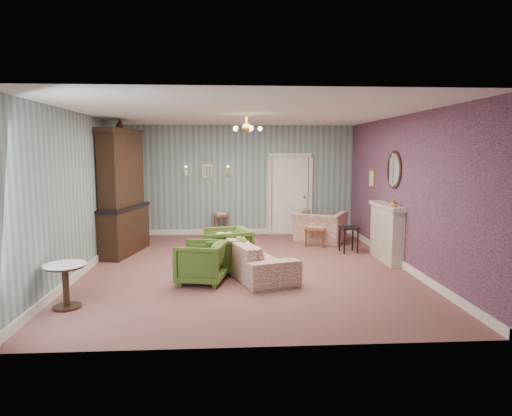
{
  "coord_description": "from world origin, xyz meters",
  "views": [
    {
      "loc": [
        -0.34,
        -8.29,
        2.21
      ],
      "look_at": [
        0.2,
        0.4,
        1.1
      ],
      "focal_mm": 31.11,
      "sensor_mm": 36.0,
      "label": 1
    }
  ],
  "objects": [
    {
      "name": "floor",
      "position": [
        0.0,
        0.0,
        0.0
      ],
      "size": [
        7.0,
        7.0,
        0.0
      ],
      "primitive_type": "plane",
      "color": "#83524C",
      "rests_on": "ground"
    },
    {
      "name": "sconce_right",
      "position": [
        -0.35,
        3.44,
        1.7
      ],
      "size": [
        0.16,
        0.12,
        0.3
      ],
      "primitive_type": null,
      "color": "gold",
      "rests_on": "wall_back"
    },
    {
      "name": "wall_right_floral",
      "position": [
        2.98,
        0.0,
        1.45
      ],
      "size": [
        0.0,
        7.0,
        7.0
      ],
      "primitive_type": "plane",
      "rotation": [
        1.57,
        0.0,
        -1.57
      ],
      "color": "#A75363",
      "rests_on": "ground"
    },
    {
      "name": "olive_chair_c",
      "position": [
        -0.36,
        0.09,
        0.41
      ],
      "size": [
        0.93,
        0.97,
        0.83
      ],
      "primitive_type": "imported",
      "rotation": [
        0.0,
        0.0,
        -1.31
      ],
      "color": "#455F21",
      "rests_on": "floor"
    },
    {
      "name": "pedestal_table",
      "position": [
        -2.65,
        -2.06,
        0.32
      ],
      "size": [
        0.77,
        0.77,
        0.64
      ],
      "primitive_type": null,
      "rotation": [
        0.0,
        0.0,
        -0.38
      ],
      "color": "black",
      "rests_on": "floor"
    },
    {
      "name": "burgundy_cushion",
      "position": [
        1.83,
        2.13,
        0.48
      ],
      "size": [
        0.41,
        0.28,
        0.39
      ],
      "primitive_type": "cube",
      "rotation": [
        0.17,
        0.0,
        -0.35
      ],
      "color": "maroon",
      "rests_on": "wingback_chair"
    },
    {
      "name": "ceiling",
      "position": [
        0.0,
        0.0,
        2.9
      ],
      "size": [
        7.0,
        7.0,
        0.0
      ],
      "primitive_type": "plane",
      "rotation": [
        3.14,
        0.0,
        0.0
      ],
      "color": "white",
      "rests_on": "ground"
    },
    {
      "name": "nesting_table",
      "position": [
        -0.54,
        3.15,
        0.32
      ],
      "size": [
        0.45,
        0.54,
        0.64
      ],
      "primitive_type": null,
      "rotation": [
        0.0,
        0.0,
        0.14
      ],
      "color": "brown",
      "rests_on": "floor"
    },
    {
      "name": "wall_back",
      "position": [
        0.0,
        3.5,
        1.45
      ],
      "size": [
        6.0,
        0.0,
        6.0
      ],
      "primitive_type": "plane",
      "rotation": [
        1.57,
        0.0,
        0.0
      ],
      "color": "slate",
      "rests_on": "ground"
    },
    {
      "name": "olive_chair_b",
      "position": [
        -0.42,
        -0.33,
        0.37
      ],
      "size": [
        0.75,
        0.79,
        0.75
      ],
      "primitive_type": "imported",
      "rotation": [
        0.0,
        0.0,
        -1.48
      ],
      "color": "#455F21",
      "rests_on": "floor"
    },
    {
      "name": "sconce_left",
      "position": [
        -1.45,
        3.44,
        1.7
      ],
      "size": [
        0.16,
        0.12,
        0.3
      ],
      "primitive_type": null,
      "color": "gold",
      "rests_on": "wall_back"
    },
    {
      "name": "mantel_vase",
      "position": [
        2.84,
        0.0,
        1.23
      ],
      "size": [
        0.15,
        0.15,
        0.15
      ],
      "primitive_type": "imported",
      "color": "gold",
      "rests_on": "fireplace"
    },
    {
      "name": "gilt_mirror_back",
      "position": [
        -0.9,
        3.46,
        1.7
      ],
      "size": [
        0.28,
        0.06,
        0.36
      ],
      "primitive_type": null,
      "color": "gold",
      "rests_on": "wall_back"
    },
    {
      "name": "oval_mirror",
      "position": [
        2.96,
        0.4,
        1.85
      ],
      "size": [
        0.04,
        0.76,
        0.84
      ],
      "primitive_type": null,
      "color": "white",
      "rests_on": "wall_right"
    },
    {
      "name": "dresser",
      "position": [
        -2.65,
        1.38,
        1.43
      ],
      "size": [
        0.93,
        1.8,
        2.86
      ],
      "primitive_type": null,
      "rotation": [
        0.0,
        0.0,
        -0.21
      ],
      "color": "black",
      "rests_on": "floor"
    },
    {
      "name": "wall_left",
      "position": [
        -3.0,
        0.0,
        1.45
      ],
      "size": [
        0.0,
        7.0,
        7.0
      ],
      "primitive_type": "plane",
      "rotation": [
        1.57,
        0.0,
        1.57
      ],
      "color": "slate",
      "rests_on": "ground"
    },
    {
      "name": "coffee_table",
      "position": [
        1.76,
        2.07,
        0.22
      ],
      "size": [
        0.75,
        0.97,
        0.44
      ],
      "primitive_type": null,
      "rotation": [
        0.0,
        0.0,
        -0.35
      ],
      "color": "brown",
      "rests_on": "floor"
    },
    {
      "name": "chandelier",
      "position": [
        0.0,
        0.0,
        2.63
      ],
      "size": [
        0.56,
        0.56,
        0.36
      ],
      "primitive_type": null,
      "color": "gold",
      "rests_on": "ceiling"
    },
    {
      "name": "olive_chair_a",
      "position": [
        -0.81,
        -0.95,
        0.39
      ],
      "size": [
        0.86,
        0.89,
        0.78
      ],
      "primitive_type": "imported",
      "rotation": [
        0.0,
        0.0,
        -1.79
      ],
      "color": "#455F21",
      "rests_on": "floor"
    },
    {
      "name": "framed_print",
      "position": [
        2.97,
        1.75,
        1.6
      ],
      "size": [
        0.04,
        0.34,
        0.42
      ],
      "primitive_type": null,
      "color": "gold",
      "rests_on": "wall_right"
    },
    {
      "name": "sofa_chintz",
      "position": [
        0.09,
        -0.41,
        0.44
      ],
      "size": [
        1.32,
        2.33,
        0.87
      ],
      "primitive_type": "imported",
      "rotation": [
        0.0,
        0.0,
        1.89
      ],
      "color": "#94403B",
      "rests_on": "floor"
    },
    {
      "name": "wall_front",
      "position": [
        0.0,
        -3.5,
        1.45
      ],
      "size": [
        6.0,
        0.0,
        6.0
      ],
      "primitive_type": "plane",
      "rotation": [
        -1.57,
        0.0,
        0.0
      ],
      "color": "slate",
      "rests_on": "ground"
    },
    {
      "name": "wall_right",
      "position": [
        3.0,
        0.0,
        1.45
      ],
      "size": [
        0.0,
        7.0,
        7.0
      ],
      "primitive_type": "plane",
      "rotation": [
        1.57,
        0.0,
        -1.57
      ],
      "color": "slate",
      "rests_on": "ground"
    },
    {
      "name": "fireplace",
      "position": [
        2.86,
        0.4,
        0.58
      ],
      "size": [
        0.3,
        1.4,
        1.16
      ],
      "primitive_type": null,
      "color": "beige",
      "rests_on": "floor"
    },
    {
      "name": "side_table_black",
      "position": [
        2.29,
        1.15,
        0.28
      ],
      "size": [
        0.41,
        0.41,
        0.57
      ],
      "primitive_type": null,
      "rotation": [
        0.0,
        0.0,
        0.09
      ],
      "color": "black",
      "rests_on": "floor"
    },
    {
      "name": "door",
      "position": [
        1.3,
        3.46,
        1.08
      ],
      "size": [
        1.12,
        0.12,
        2.16
      ],
      "primitive_type": null,
      "color": "white",
      "rests_on": "floor"
    },
    {
      "name": "wingback_chair",
      "position": [
        1.88,
        2.28,
        0.51
      ],
      "size": [
        1.39,
        1.23,
        1.02
      ],
      "primitive_type": "imported",
      "rotation": [
        0.0,
        0.0,
        2.64
      ],
      "color": "#94403B",
      "rests_on": "floor"
    }
  ]
}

